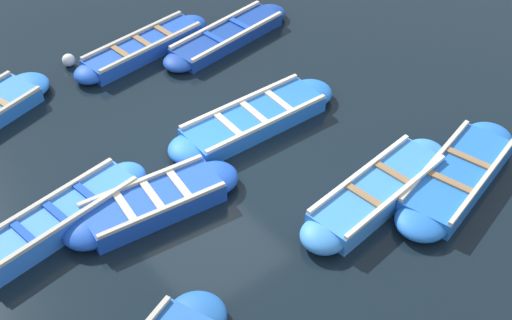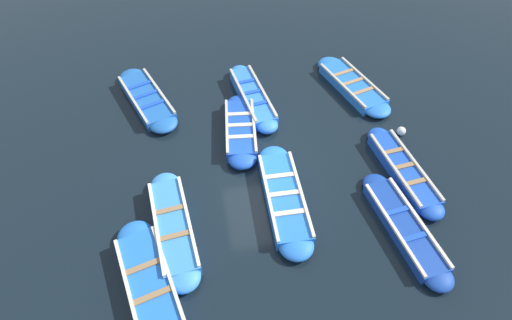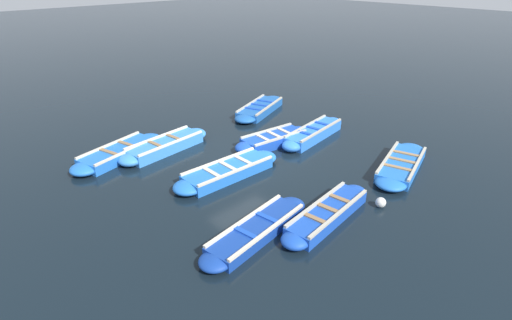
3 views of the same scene
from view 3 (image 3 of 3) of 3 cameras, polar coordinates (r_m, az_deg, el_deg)
The scene contains 11 objects.
ground_plane at distance 13.62m, azimuth -0.27°, elevation 0.01°, with size 120.00×120.00×0.00m, color black.
boat_outer_left at distance 9.92m, azimuth 0.13°, elevation -10.00°, with size 3.74×1.19×0.35m.
boat_alongside at distance 14.52m, azimuth -18.96°, elevation 0.97°, with size 3.82×1.80×0.41m.
boat_outer_right at distance 13.78m, azimuth 20.06°, elevation -0.66°, with size 3.86×1.90×0.37m.
boat_far_corner at distance 12.55m, azimuth -4.01°, elevation -1.60°, with size 3.90×1.07×0.41m.
boat_end_of_row at distance 18.12m, azimuth 0.57°, elevation 7.36°, with size 3.90×2.22×0.40m.
boat_mid_row at distance 15.44m, azimuth 8.22°, elevation 3.81°, with size 3.77×1.21×0.46m.
boat_stern_in at distance 14.79m, azimuth 2.57°, elevation 2.97°, with size 3.40×1.25×0.44m.
boat_tucked at distance 10.63m, azimuth 10.18°, elevation -7.58°, with size 3.65×1.06×0.40m.
boat_broadside at distance 14.58m, azimuth -12.86°, elevation 2.00°, with size 3.77×1.23×0.45m.
buoy_orange_near at distance 11.50m, azimuth 17.39°, elevation -5.81°, with size 0.29×0.29×0.29m, color silver.
Camera 3 is at (8.41, 8.88, 6.00)m, focal length 28.00 mm.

